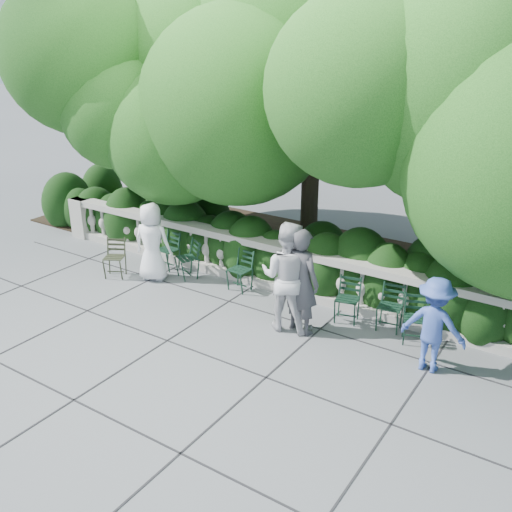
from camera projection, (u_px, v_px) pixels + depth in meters
The scene contains 15 objects.
ground at pixel (225, 325), 10.25m from camera, with size 90.00×90.00×0.00m, color #5A5D63.
balustrade at pixel (278, 267), 11.46m from camera, with size 12.00×0.44×1.00m.
shrub_hedge at pixel (306, 270), 12.57m from camera, with size 15.00×2.60×1.70m, color black, non-canonical shape.
tree_canopy at pixel (349, 84), 10.89m from camera, with size 15.04×6.52×6.78m.
chair_a at pixel (182, 279), 12.12m from camera, with size 0.44×0.48×0.84m, color black, non-canonical shape.
chair_b at pixel (235, 292), 11.50m from camera, with size 0.44×0.48×0.84m, color black, non-canonical shape.
chair_c at pixel (164, 270), 12.54m from camera, with size 0.44×0.48×0.84m, color black, non-canonical shape.
chair_d at pixel (344, 325), 10.25m from camera, with size 0.44×0.48×0.84m, color black, non-canonical shape.
chair_e at pixel (414, 346), 9.56m from camera, with size 0.44×0.48×0.84m, color black, non-canonical shape.
chair_f at pixel (386, 333), 9.98m from camera, with size 0.44×0.48×0.84m, color black, non-canonical shape.
chair_weathered at pixel (114, 279), 12.09m from camera, with size 0.44×0.48×0.84m, color black, non-canonical shape.
person_businessman at pixel (152, 242), 11.82m from camera, with size 0.81×0.53×1.66m, color white.
person_woman_grey at pixel (302, 282), 9.71m from camera, with size 0.69×0.45×1.90m, color #3D3C41.
person_casual_man at pixel (287, 277), 9.80m from camera, with size 0.96×0.75×1.98m, color silver.
person_older_blue at pixel (434, 325), 8.66m from camera, with size 1.00×0.57×1.54m, color #3854AA.
Camera 1 is at (5.44, -7.24, 4.98)m, focal length 40.00 mm.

